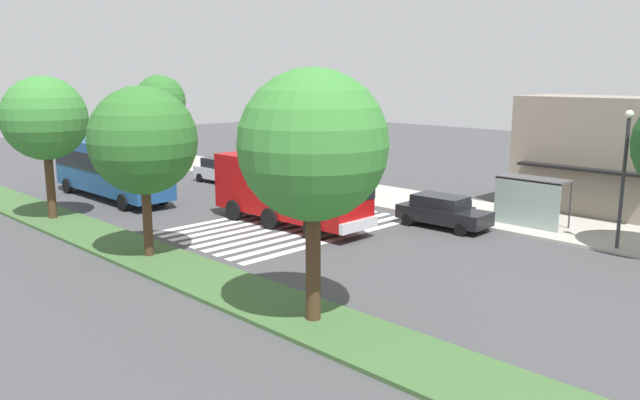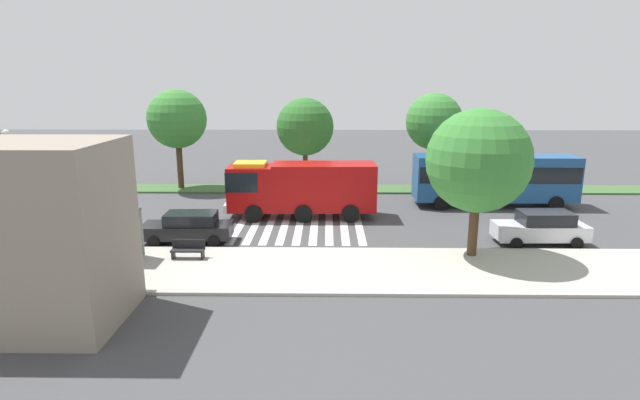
# 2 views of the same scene
# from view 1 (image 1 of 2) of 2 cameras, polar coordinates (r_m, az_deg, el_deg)

# --- Properties ---
(ground_plane) EXTENTS (120.00, 120.00, 0.00)m
(ground_plane) POSITION_cam_1_polar(r_m,az_deg,el_deg) (32.67, -3.02, -2.35)
(ground_plane) COLOR #424244
(sidewalk) EXTENTS (60.00, 5.75, 0.14)m
(sidewalk) POSITION_cam_1_polar(r_m,az_deg,el_deg) (39.49, 7.28, 0.08)
(sidewalk) COLOR #ADA89E
(sidewalk) RESTS_ON ground_plane
(median_strip) EXTENTS (60.00, 3.00, 0.14)m
(median_strip) POSITION_cam_1_polar(r_m,az_deg,el_deg) (28.07, -15.49, -4.92)
(median_strip) COLOR #3D6033
(median_strip) RESTS_ON ground_plane
(crosswalk) EXTENTS (7.65, 11.93, 0.01)m
(crosswalk) POSITION_cam_1_polar(r_m,az_deg,el_deg) (32.60, -2.91, -2.37)
(crosswalk) COLOR silver
(crosswalk) RESTS_ON ground_plane
(fire_truck) EXTENTS (9.56, 2.99, 3.59)m
(fire_truck) POSITION_cam_1_polar(r_m,az_deg,el_deg) (32.12, -2.46, 1.08)
(fire_truck) COLOR #A50C0C
(fire_truck) RESTS_ON ground_plane
(parked_car_west) EXTENTS (4.81, 2.11, 1.79)m
(parked_car_west) POSITION_cam_1_polar(r_m,az_deg,el_deg) (45.83, -8.93, 2.67)
(parked_car_west) COLOR silver
(parked_car_west) RESTS_ON ground_plane
(parked_car_mid) EXTENTS (4.85, 2.21, 1.66)m
(parked_car_mid) POSITION_cam_1_polar(r_m,az_deg,el_deg) (32.70, 11.12, -1.00)
(parked_car_mid) COLOR black
(parked_car_mid) RESTS_ON ground_plane
(transit_bus) EXTENTS (11.03, 2.91, 3.57)m
(transit_bus) POSITION_cam_1_polar(r_m,az_deg,el_deg) (41.47, -18.54, 2.98)
(transit_bus) COLOR navy
(transit_bus) RESTS_ON ground_plane
(bus_stop_shelter) EXTENTS (3.50, 1.40, 2.46)m
(bus_stop_shelter) POSITION_cam_1_polar(r_m,az_deg,el_deg) (33.38, 18.61, 0.67)
(bus_stop_shelter) COLOR #4C4C51
(bus_stop_shelter) RESTS_ON sidewalk
(bench_near_shelter) EXTENTS (1.60, 0.50, 0.90)m
(bench_near_shelter) POSITION_cam_1_polar(r_m,az_deg,el_deg) (35.51, 12.69, -0.53)
(bench_near_shelter) COLOR black
(bench_near_shelter) RESTS_ON sidewalk
(street_lamp) EXTENTS (0.36, 0.36, 6.12)m
(street_lamp) POSITION_cam_1_polar(r_m,az_deg,el_deg) (30.28, 26.03, 2.65)
(street_lamp) COLOR #2D2D30
(street_lamp) RESTS_ON sidewalk
(storefront_building) EXTENTS (8.90, 5.25, 6.56)m
(storefront_building) POSITION_cam_1_polar(r_m,az_deg,el_deg) (38.47, 24.38, 3.70)
(storefront_building) COLOR gray
(storefront_building) RESTS_ON ground_plane
(sidewalk_tree_far_west) EXTENTS (4.36, 4.36, 7.58)m
(sidewalk_tree_far_west) POSITION_cam_1_polar(r_m,az_deg,el_deg) (56.39, -14.40, 8.77)
(sidewalk_tree_far_west) COLOR #513823
(sidewalk_tree_far_west) RESTS_ON sidewalk
(sidewalk_tree_west) EXTENTS (4.96, 4.96, 7.20)m
(sidewalk_tree_west) POSITION_cam_1_polar(r_m,az_deg,el_deg) (43.45, -3.35, 7.53)
(sidewalk_tree_west) COLOR #47301E
(sidewalk_tree_west) RESTS_ON sidewalk
(median_tree_far_west) EXTENTS (4.41, 4.41, 7.56)m
(median_tree_far_west) POSITION_cam_1_polar(r_m,az_deg,el_deg) (36.07, -23.84, 6.80)
(median_tree_far_west) COLOR #47301E
(median_tree_far_west) RESTS_ON median_strip
(median_tree_west) EXTENTS (4.51, 4.51, 7.19)m
(median_tree_west) POSITION_cam_1_polar(r_m,az_deg,el_deg) (26.98, -15.86, 5.22)
(median_tree_west) COLOR #47301E
(median_tree_west) RESTS_ON median_strip
(median_tree_center) EXTENTS (4.62, 4.62, 7.85)m
(median_tree_center) POSITION_cam_1_polar(r_m,az_deg,el_deg) (18.81, -0.66, 4.97)
(median_tree_center) COLOR #47301E
(median_tree_center) RESTS_ON median_strip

